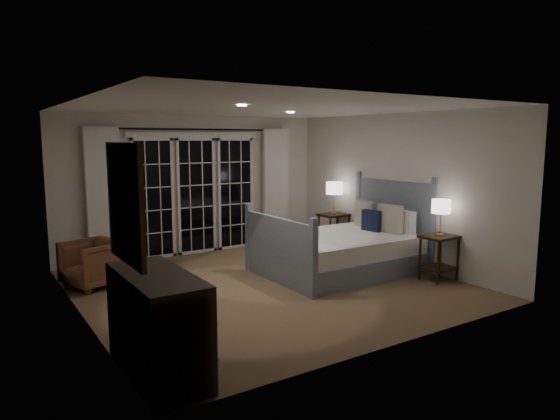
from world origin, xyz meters
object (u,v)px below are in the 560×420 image
bed (343,250)px  nightstand_left (439,251)px  nightstand_right (334,226)px  dresser (158,324)px  lamp_left (441,207)px  armchair (93,263)px  lamp_right (334,188)px

bed → nightstand_left: bearing=-53.8°
nightstand_right → dresser: 5.45m
lamp_left → armchair: lamp_left is taller
bed → lamp_right: size_ratio=3.98×
lamp_left → lamp_right: bearing=90.2°
lamp_left → nightstand_right: bearing=90.2°
armchair → dresser: 3.09m
bed → nightstand_right: (0.85, 1.28, 0.11)m
nightstand_left → armchair: size_ratio=0.92×
bed → nightstand_right: bearing=56.4°
nightstand_left → armchair: nightstand_left is taller
dresser → lamp_left: bearing=8.1°
nightstand_left → lamp_right: 2.55m
lamp_left → dresser: 4.59m
dresser → bed: bearing=26.5°
lamp_right → armchair: 4.44m
nightstand_right → lamp_right: 0.71m
bed → armchair: (-3.51, 1.28, -0.01)m
nightstand_right → armchair: (-4.36, -0.00, -0.13)m
armchair → dresser: (-0.13, -3.09, 0.13)m
bed → dresser: bed is taller
lamp_right → armchair: size_ratio=0.81×
armchair → dresser: dresser is taller
lamp_left → dresser: bearing=-171.9°
bed → nightstand_right: bed is taller
bed → dresser: size_ratio=1.83×
armchair → lamp_right: bearing=71.2°
bed → lamp_right: (0.85, 1.28, 0.82)m
lamp_right → dresser: 5.50m
lamp_left → dresser: lamp_left is taller
lamp_right → armchair: lamp_right is taller
lamp_right → dresser: bearing=-145.4°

